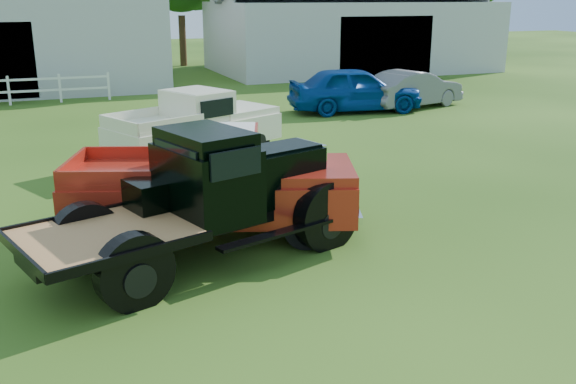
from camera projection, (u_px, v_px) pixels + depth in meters
name	position (u px, v px, depth m)	size (l,w,h in m)	color
ground	(303.00, 275.00, 10.38)	(120.00, 120.00, 0.00)	#20420E
shed_right	(351.00, 26.00, 38.50)	(16.80, 9.20, 5.20)	#B3B3B3
vintage_flatbed	(202.00, 197.00, 10.69)	(5.67, 2.25, 2.25)	black
red_pickup	(212.00, 182.00, 12.00)	(5.48, 2.10, 2.00)	#A22215
white_pickup	(195.00, 125.00, 17.64)	(5.04, 1.95, 1.85)	#E9E6C5
misc_car_blue	(355.00, 89.00, 24.82)	(2.06, 5.13, 1.75)	navy
misc_car_grey	(412.00, 89.00, 25.83)	(1.57, 4.50, 1.48)	slate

